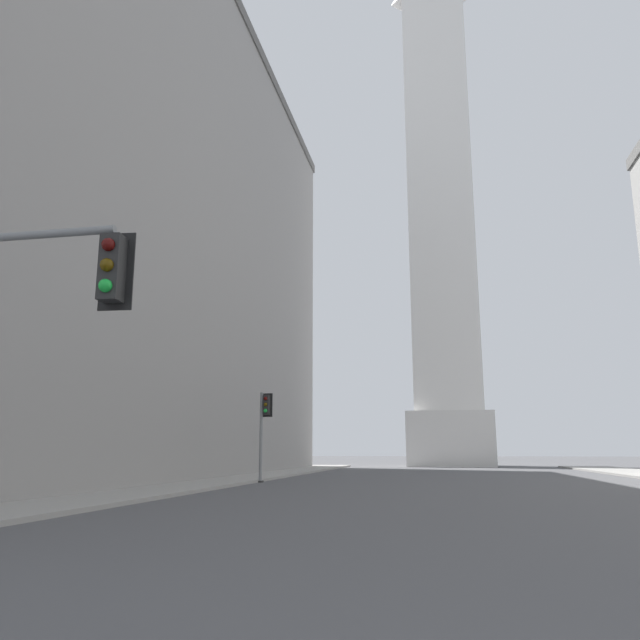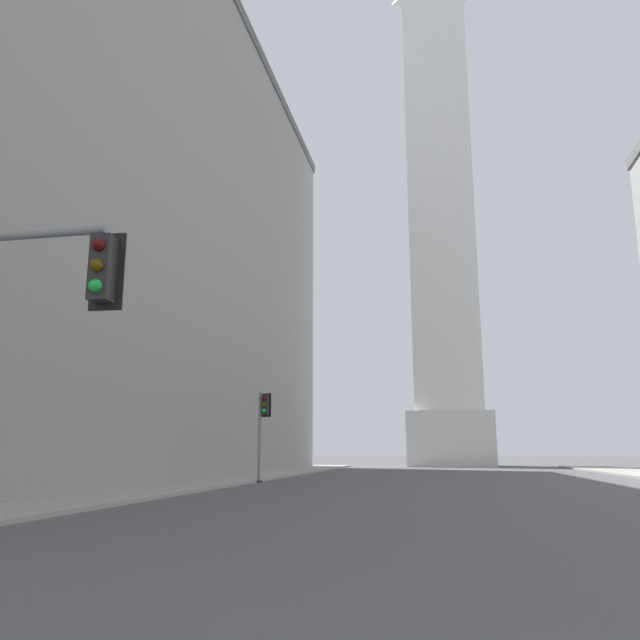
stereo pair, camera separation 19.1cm
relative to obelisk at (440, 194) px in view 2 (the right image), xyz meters
The scene contains 4 objects.
sidewalk_left 57.54m from the obelisk, 106.43° to the right, with size 5.00×85.35×0.15m, color gray.
building_left 49.08m from the obelisk, 127.31° to the right, with size 28.04×59.69×34.20m.
obelisk is the anchor object (origin of this frame).
traffic_light_mid_left 50.04m from the obelisk, 105.33° to the right, with size 0.79×0.51×4.93m.
Camera 2 is at (-0.82, -2.00, 1.71)m, focal length 35.00 mm.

